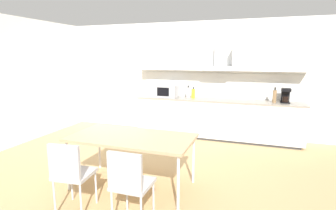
% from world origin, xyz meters
% --- Properties ---
extents(ground_plane, '(8.72, 7.59, 0.02)m').
position_xyz_m(ground_plane, '(0.00, 0.00, -0.01)').
color(ground_plane, tan).
extents(wall_back, '(6.97, 0.10, 2.62)m').
position_xyz_m(wall_back, '(0.00, 2.58, 1.31)').
color(wall_back, white).
rests_on(wall_back, ground_plane).
extents(kitchen_counter, '(3.63, 0.62, 0.88)m').
position_xyz_m(kitchen_counter, '(0.91, 2.24, 0.44)').
color(kitchen_counter, '#333333').
rests_on(kitchen_counter, ground_plane).
extents(backsplash_tile, '(3.61, 0.02, 0.56)m').
position_xyz_m(backsplash_tile, '(0.91, 2.52, 1.16)').
color(backsplash_tile, silver).
rests_on(backsplash_tile, kitchen_counter).
extents(upper_wall_cabinets, '(3.61, 0.40, 0.55)m').
position_xyz_m(upper_wall_cabinets, '(0.91, 2.36, 1.78)').
color(upper_wall_cabinets, silver).
extents(microwave, '(0.48, 0.35, 0.28)m').
position_xyz_m(microwave, '(-0.26, 2.23, 1.02)').
color(microwave, '#ADADB2').
rests_on(microwave, kitchen_counter).
extents(coffee_maker, '(0.18, 0.19, 0.30)m').
position_xyz_m(coffee_maker, '(2.31, 2.26, 1.03)').
color(coffee_maker, black).
rests_on(coffee_maker, kitchen_counter).
extents(bottle_white, '(0.08, 0.08, 0.28)m').
position_xyz_m(bottle_white, '(0.24, 2.29, 1.00)').
color(bottle_white, white).
rests_on(bottle_white, kitchen_counter).
extents(bottle_brown, '(0.08, 0.08, 0.32)m').
position_xyz_m(bottle_brown, '(2.10, 2.19, 1.02)').
color(bottle_brown, brown).
rests_on(bottle_brown, kitchen_counter).
extents(bottle_yellow, '(0.08, 0.08, 0.26)m').
position_xyz_m(bottle_yellow, '(0.38, 2.22, 0.99)').
color(bottle_yellow, yellow).
rests_on(bottle_yellow, kitchen_counter).
extents(dining_table, '(1.70, 0.88, 0.73)m').
position_xyz_m(dining_table, '(0.15, -0.42, 0.69)').
color(dining_table, tan).
rests_on(dining_table, ground_plane).
extents(chair_near_left, '(0.44, 0.44, 0.87)m').
position_xyz_m(chair_near_left, '(-0.23, -1.24, 0.53)').
color(chair_near_left, '#B2B2B7').
rests_on(chair_near_left, ground_plane).
extents(chair_near_right, '(0.40, 0.40, 0.87)m').
position_xyz_m(chair_near_right, '(0.53, -1.24, 0.53)').
color(chair_near_right, '#B2B2B7').
rests_on(chair_near_right, ground_plane).
extents(pendant_lamp, '(0.32, 0.32, 0.22)m').
position_xyz_m(pendant_lamp, '(0.15, -0.42, 1.71)').
color(pendant_lamp, silver).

